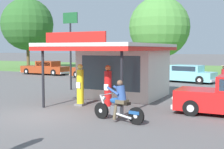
{
  "coord_description": "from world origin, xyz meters",
  "views": [
    {
      "loc": [
        8.08,
        -10.09,
        2.74
      ],
      "look_at": [
        0.99,
        4.26,
        1.4
      ],
      "focal_mm": 49.53,
      "sensor_mm": 36.0,
      "label": 1
    }
  ],
  "objects_px": {
    "roadside_pole_sign": "(70,38)",
    "gas_pump_nearside": "(80,87)",
    "motorcycle_with_rider": "(119,104)",
    "parked_car_back_row_centre_left": "(46,68)",
    "gas_pump_offside": "(108,89)",
    "parked_car_back_row_left": "(98,71)",
    "parked_car_second_row_spare": "(183,74)",
    "bystander_leaning_by_kiosk": "(224,79)"
  },
  "relations": [
    {
      "from": "motorcycle_with_rider",
      "to": "bystander_leaning_by_kiosk",
      "type": "height_order",
      "value": "bystander_leaning_by_kiosk"
    },
    {
      "from": "gas_pump_nearside",
      "to": "parked_car_back_row_left",
      "type": "relative_size",
      "value": 0.35
    },
    {
      "from": "bystander_leaning_by_kiosk",
      "to": "roadside_pole_sign",
      "type": "relative_size",
      "value": 0.34
    },
    {
      "from": "parked_car_back_row_centre_left",
      "to": "gas_pump_nearside",
      "type": "bearing_deg",
      "value": -46.57
    },
    {
      "from": "roadside_pole_sign",
      "to": "bystander_leaning_by_kiosk",
      "type": "bearing_deg",
      "value": 13.74
    },
    {
      "from": "parked_car_second_row_spare",
      "to": "bystander_leaning_by_kiosk",
      "type": "distance_m",
      "value": 6.93
    },
    {
      "from": "bystander_leaning_by_kiosk",
      "to": "roadside_pole_sign",
      "type": "height_order",
      "value": "roadside_pole_sign"
    },
    {
      "from": "parked_car_back_row_left",
      "to": "roadside_pole_sign",
      "type": "relative_size",
      "value": 1.11
    },
    {
      "from": "parked_car_second_row_spare",
      "to": "parked_car_back_row_left",
      "type": "xyz_separation_m",
      "value": [
        -7.86,
        -0.43,
        0.05
      ]
    },
    {
      "from": "bystander_leaning_by_kiosk",
      "to": "parked_car_back_row_centre_left",
      "type": "bearing_deg",
      "value": 160.3
    },
    {
      "from": "parked_car_back_row_left",
      "to": "parked_car_back_row_centre_left",
      "type": "xyz_separation_m",
      "value": [
        -7.07,
        1.36,
        -0.05
      ]
    },
    {
      "from": "gas_pump_offside",
      "to": "parked_car_back_row_left",
      "type": "relative_size",
      "value": 0.35
    },
    {
      "from": "parked_car_back_row_left",
      "to": "bystander_leaning_by_kiosk",
      "type": "distance_m",
      "value": 12.83
    },
    {
      "from": "parked_car_back_row_left",
      "to": "parked_car_second_row_spare",
      "type": "bearing_deg",
      "value": 3.13
    },
    {
      "from": "gas_pump_nearside",
      "to": "parked_car_second_row_spare",
      "type": "height_order",
      "value": "gas_pump_nearside"
    },
    {
      "from": "motorcycle_with_rider",
      "to": "roadside_pole_sign",
      "type": "xyz_separation_m",
      "value": [
        -6.75,
        6.85,
        2.81
      ]
    },
    {
      "from": "parked_car_second_row_spare",
      "to": "parked_car_back_row_centre_left",
      "type": "xyz_separation_m",
      "value": [
        -14.92,
        0.93,
        0.0
      ]
    },
    {
      "from": "bystander_leaning_by_kiosk",
      "to": "parked_car_back_row_left",
      "type": "bearing_deg",
      "value": 155.36
    },
    {
      "from": "parked_car_second_row_spare",
      "to": "motorcycle_with_rider",
      "type": "bearing_deg",
      "value": -85.77
    },
    {
      "from": "gas_pump_offside",
      "to": "parked_car_back_row_centre_left",
      "type": "xyz_separation_m",
      "value": [
        -14.44,
        13.67,
        -0.25
      ]
    },
    {
      "from": "gas_pump_nearside",
      "to": "roadside_pole_sign",
      "type": "xyz_separation_m",
      "value": [
        -3.67,
        4.66,
        2.54
      ]
    },
    {
      "from": "roadside_pole_sign",
      "to": "gas_pump_nearside",
      "type": "bearing_deg",
      "value": -51.77
    },
    {
      "from": "roadside_pole_sign",
      "to": "parked_car_second_row_spare",
      "type": "bearing_deg",
      "value": 55.09
    },
    {
      "from": "motorcycle_with_rider",
      "to": "parked_car_back_row_centre_left",
      "type": "xyz_separation_m",
      "value": [
        -16.02,
        15.87,
        0.01
      ]
    },
    {
      "from": "gas_pump_nearside",
      "to": "parked_car_back_row_centre_left",
      "type": "relative_size",
      "value": 0.36
    },
    {
      "from": "gas_pump_nearside",
      "to": "parked_car_back_row_left",
      "type": "xyz_separation_m",
      "value": [
        -5.88,
        12.32,
        -0.21
      ]
    },
    {
      "from": "parked_car_second_row_spare",
      "to": "bystander_leaning_by_kiosk",
      "type": "xyz_separation_m",
      "value": [
        3.81,
        -5.78,
        0.29
      ]
    },
    {
      "from": "gas_pump_nearside",
      "to": "motorcycle_with_rider",
      "type": "height_order",
      "value": "gas_pump_nearside"
    },
    {
      "from": "bystander_leaning_by_kiosk",
      "to": "roadside_pole_sign",
      "type": "bearing_deg",
      "value": -166.26
    },
    {
      "from": "roadside_pole_sign",
      "to": "gas_pump_offside",
      "type": "bearing_deg",
      "value": -42.02
    },
    {
      "from": "parked_car_back_row_centre_left",
      "to": "bystander_leaning_by_kiosk",
      "type": "xyz_separation_m",
      "value": [
        18.73,
        -6.71,
        0.29
      ]
    },
    {
      "from": "motorcycle_with_rider",
      "to": "parked_car_back_row_centre_left",
      "type": "distance_m",
      "value": 22.55
    },
    {
      "from": "parked_car_back_row_centre_left",
      "to": "motorcycle_with_rider",
      "type": "bearing_deg",
      "value": -44.72
    },
    {
      "from": "gas_pump_nearside",
      "to": "bystander_leaning_by_kiosk",
      "type": "xyz_separation_m",
      "value": [
        5.78,
        6.97,
        0.03
      ]
    },
    {
      "from": "parked_car_back_row_left",
      "to": "bystander_leaning_by_kiosk",
      "type": "relative_size",
      "value": 3.23
    },
    {
      "from": "motorcycle_with_rider",
      "to": "parked_car_back_row_left",
      "type": "height_order",
      "value": "parked_car_back_row_left"
    },
    {
      "from": "parked_car_second_row_spare",
      "to": "parked_car_back_row_centre_left",
      "type": "distance_m",
      "value": 14.95
    },
    {
      "from": "gas_pump_offside",
      "to": "bystander_leaning_by_kiosk",
      "type": "xyz_separation_m",
      "value": [
        4.28,
        6.97,
        0.04
      ]
    },
    {
      "from": "gas_pump_nearside",
      "to": "gas_pump_offside",
      "type": "distance_m",
      "value": 1.5
    },
    {
      "from": "parked_car_back_row_centre_left",
      "to": "parked_car_second_row_spare",
      "type": "bearing_deg",
      "value": -3.55
    },
    {
      "from": "parked_car_second_row_spare",
      "to": "parked_car_back_row_left",
      "type": "height_order",
      "value": "parked_car_back_row_left"
    },
    {
      "from": "parked_car_second_row_spare",
      "to": "parked_car_back_row_left",
      "type": "relative_size",
      "value": 0.98
    }
  ]
}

